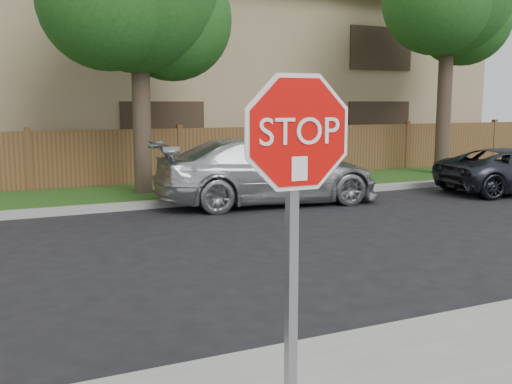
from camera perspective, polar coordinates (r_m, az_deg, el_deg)
ground at (r=5.40m, az=-9.99°, el=-17.19°), size 90.00×90.00×0.00m
far_curb at (r=13.11m, az=-19.50°, el=-1.84°), size 70.00×0.30×0.15m
grass_strip at (r=14.74m, az=-20.16°, el=-0.83°), size 70.00×3.00×0.12m
fence at (r=16.23m, az=-20.82°, el=2.60°), size 70.00×0.12×1.60m
apartment_building at (r=21.77m, az=-22.43°, el=11.09°), size 35.20×9.20×7.20m
stop_sign at (r=3.73m, az=3.81°, el=0.76°), size 1.01×0.13×2.55m
sedan_right at (r=13.78m, az=1.14°, el=2.01°), size 5.40×2.60×1.52m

